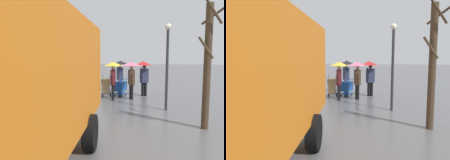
% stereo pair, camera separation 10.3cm
% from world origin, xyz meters
% --- Properties ---
extents(ground_plane, '(90.00, 90.00, 0.00)m').
position_xyz_m(ground_plane, '(0.00, 0.00, 0.00)').
color(ground_plane, '#5B5B5E').
extents(slush_patch_near_cluster, '(2.39, 2.39, 0.01)m').
position_xyz_m(slush_patch_near_cluster, '(1.70, 6.98, 0.00)').
color(slush_patch_near_cluster, silver).
rests_on(slush_patch_near_cluster, ground).
extents(slush_patch_under_van, '(2.19, 2.19, 0.01)m').
position_xyz_m(slush_patch_under_van, '(4.72, -1.90, 0.00)').
color(slush_patch_under_van, silver).
rests_on(slush_patch_under_van, ground).
extents(cargo_van_parked_right, '(2.31, 5.39, 2.60)m').
position_xyz_m(cargo_van_parked_right, '(4.06, 0.88, 1.18)').
color(cargo_van_parked_right, '#B7BABF').
rests_on(cargo_van_parked_right, ground).
extents(box_truck_background, '(2.92, 8.33, 3.38)m').
position_xyz_m(box_truck_background, '(0.97, 10.14, 1.94)').
color(box_truck_background, orange).
rests_on(box_truck_background, ground).
extents(shopping_cart_vendor, '(0.80, 0.96, 1.04)m').
position_xyz_m(shopping_cart_vendor, '(-0.33, 0.48, 0.57)').
color(shopping_cart_vendor, '#1951B2').
rests_on(shopping_cart_vendor, ground).
extents(hand_dolly_boxes, '(0.53, 0.70, 1.32)m').
position_xyz_m(hand_dolly_boxes, '(0.51, 0.95, 0.65)').
color(hand_dolly_boxes, '#515156').
rests_on(hand_dolly_boxes, ground).
extents(pedestrian_pink_side, '(1.04, 1.04, 2.15)m').
position_xyz_m(pedestrian_pink_side, '(-0.20, -0.77, 1.58)').
color(pedestrian_pink_side, black).
rests_on(pedestrian_pink_side, ground).
extents(pedestrian_black_side, '(1.04, 1.04, 2.15)m').
position_xyz_m(pedestrian_black_side, '(-1.00, 1.36, 1.58)').
color(pedestrian_black_side, black).
rests_on(pedestrian_black_side, ground).
extents(pedestrian_white_side, '(1.04, 1.04, 2.15)m').
position_xyz_m(pedestrian_white_side, '(0.01, 1.57, 1.58)').
color(pedestrian_white_side, black).
rests_on(pedestrian_white_side, ground).
extents(pedestrian_far_side, '(1.04, 1.04, 2.15)m').
position_xyz_m(pedestrian_far_side, '(-1.71, 0.37, 1.57)').
color(pedestrian_far_side, black).
rests_on(pedestrian_far_side, ground).
extents(bare_tree_near, '(1.27, 1.27, 4.34)m').
position_xyz_m(bare_tree_near, '(-3.68, 6.26, 2.20)').
color(bare_tree_near, '#423323').
rests_on(bare_tree_near, ground).
extents(street_lamp, '(0.28, 0.28, 3.86)m').
position_xyz_m(street_lamp, '(-2.67, 3.81, 2.37)').
color(street_lamp, '#2D2D33').
rests_on(street_lamp, ground).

